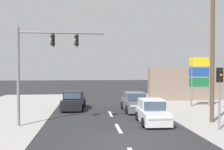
# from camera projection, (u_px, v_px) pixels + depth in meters

# --- Properties ---
(ground_plane) EXTENTS (140.00, 140.00, 0.00)m
(ground_plane) POSITION_uv_depth(u_px,v_px,m) (126.00, 143.00, 12.34)
(ground_plane) COLOR #28282B
(lane_dash_mid) EXTENTS (0.20, 2.40, 0.01)m
(lane_dash_mid) POSITION_uv_depth(u_px,v_px,m) (118.00, 128.00, 15.33)
(lane_dash_mid) COLOR silver
(lane_dash_mid) RESTS_ON ground
(lane_dash_far) EXTENTS (0.20, 2.40, 0.01)m
(lane_dash_far) POSITION_uv_depth(u_px,v_px,m) (110.00, 114.00, 20.30)
(lane_dash_far) COLOR silver
(lane_dash_far) RESTS_ON ground
(utility_pole_midground_right) EXTENTS (1.80, 0.26, 10.37)m
(utility_pole_midground_right) POSITION_uv_depth(u_px,v_px,m) (213.00, 39.00, 16.89)
(utility_pole_midground_right) COLOR brown
(utility_pole_midground_right) RESTS_ON ground
(traffic_signal_mast) EXTENTS (5.29, 0.48, 6.00)m
(traffic_signal_mast) POSITION_uv_depth(u_px,v_px,m) (40.00, 58.00, 15.99)
(traffic_signal_mast) COLOR slate
(traffic_signal_mast) RESTS_ON ground
(pedestal_signal_right_kerb) EXTENTS (0.44, 0.30, 3.56)m
(pedestal_signal_right_kerb) POSITION_uv_depth(u_px,v_px,m) (220.00, 88.00, 14.80)
(pedestal_signal_right_kerb) COLOR slate
(pedestal_signal_right_kerb) RESTS_ON ground
(shopping_plaza_sign) EXTENTS (2.10, 0.16, 4.60)m
(shopping_plaza_sign) POSITION_uv_depth(u_px,v_px,m) (200.00, 74.00, 24.25)
(shopping_plaza_sign) COLOR slate
(shopping_plaza_sign) RESTS_ON ground
(shopfront_wall_far) EXTENTS (12.00, 1.00, 3.60)m
(shopfront_wall_far) POSITION_uv_depth(u_px,v_px,m) (201.00, 84.00, 29.31)
(shopfront_wall_far) COLOR gray
(shopfront_wall_far) RESTS_ON ground
(hatchback_kerbside_parked) EXTENTS (1.87, 3.68, 1.53)m
(hatchback_kerbside_parked) POSITION_uv_depth(u_px,v_px,m) (152.00, 112.00, 16.74)
(hatchback_kerbside_parked) COLOR silver
(hatchback_kerbside_parked) RESTS_ON ground
(sedan_crossing_left) EXTENTS (2.08, 4.33, 1.56)m
(sedan_crossing_left) POSITION_uv_depth(u_px,v_px,m) (74.00, 101.00, 22.62)
(sedan_crossing_left) COLOR black
(sedan_crossing_left) RESTS_ON ground
(sedan_oncoming_mid) EXTENTS (1.90, 4.25, 1.56)m
(sedan_oncoming_mid) POSITION_uv_depth(u_px,v_px,m) (135.00, 103.00, 21.59)
(sedan_oncoming_mid) COLOR slate
(sedan_oncoming_mid) RESTS_ON ground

